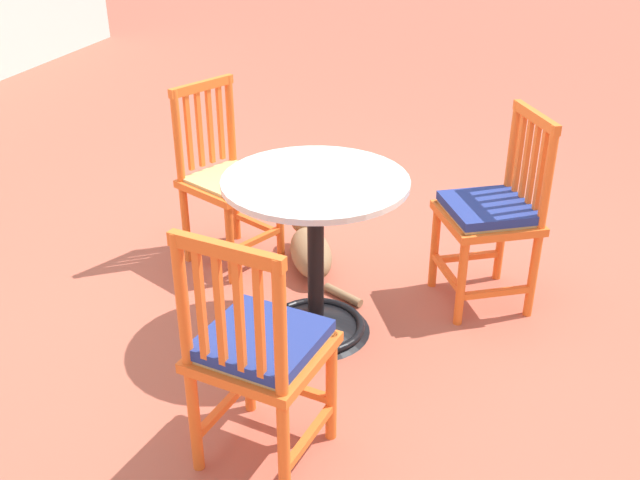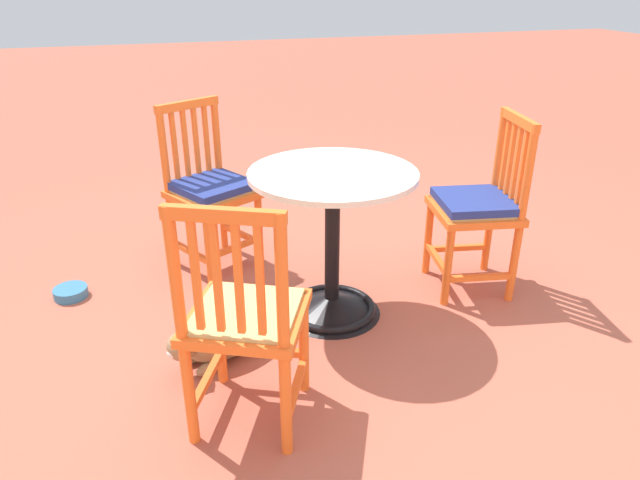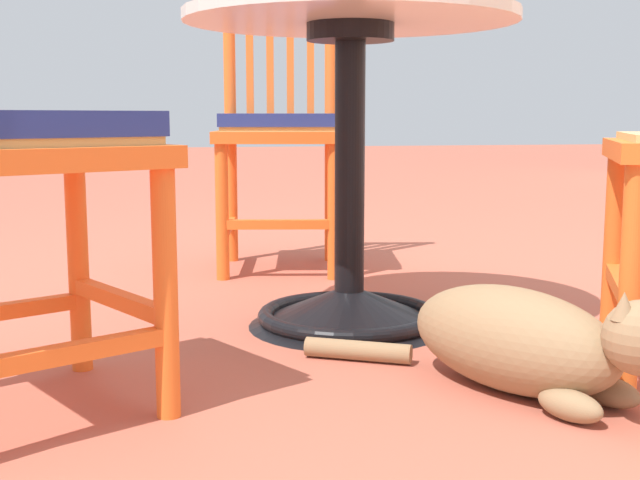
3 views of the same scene
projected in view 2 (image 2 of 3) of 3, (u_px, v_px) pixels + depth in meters
The scene contains 7 objects.
ground_plane at pixel (312, 322), 2.78m from camera, with size 24.00×24.00×0.00m, color #AD5642.
cafe_table at pixel (332, 261), 2.74m from camera, with size 0.76×0.76×0.73m.
orange_chair_near_fence at pixel (478, 208), 2.92m from camera, with size 0.47×0.47×0.91m.
orange_chair_by_planter at pixel (211, 191), 3.14m from camera, with size 0.54×0.54×0.91m.
orange_chair_facing_out at pixel (245, 321), 2.00m from camera, with size 0.53×0.53×0.91m.
tabby_cat at pixel (225, 336), 2.51m from camera, with size 0.59×0.52×0.23m.
pet_water_bowl at pixel (71, 292), 2.99m from camera, with size 0.17×0.17×0.05m, color teal.
Camera 2 is at (0.66, 2.26, 1.54)m, focal length 32.50 mm.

